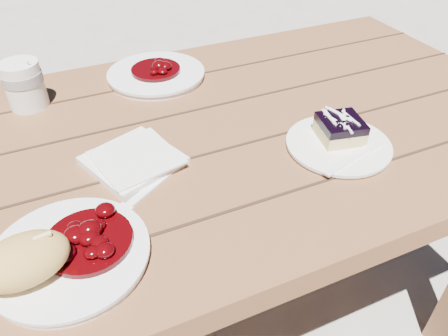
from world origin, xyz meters
name	(u,v)px	position (x,y,z in m)	size (l,w,h in m)	color
picnic_table	(96,221)	(0.00, 0.00, 0.59)	(2.00, 1.55, 0.75)	brown
main_plate	(70,256)	(-0.05, -0.24, 0.76)	(0.23, 0.23, 0.02)	white
goulash_stew	(86,234)	(-0.02, -0.23, 0.79)	(0.13, 0.13, 0.04)	#3A0204
bread_roll	(23,261)	(-0.11, -0.26, 0.80)	(0.12, 0.08, 0.06)	tan
dessert_plate	(338,145)	(0.47, -0.16, 0.76)	(0.20, 0.20, 0.01)	white
blueberry_cake	(340,129)	(0.48, -0.15, 0.78)	(0.09, 0.09, 0.05)	#E1C97B
fork_dessert	(348,161)	(0.45, -0.22, 0.76)	(0.03, 0.16, 0.01)	white
coffee_cup	(24,85)	(-0.07, 0.25, 0.80)	(0.08, 0.08, 0.10)	white
napkin_stack	(133,161)	(0.09, -0.05, 0.76)	(0.15, 0.15, 0.01)	white
fork_table	(151,187)	(0.10, -0.13, 0.75)	(0.03, 0.16, 0.01)	white
second_plate	(156,75)	(0.23, 0.27, 0.76)	(0.23, 0.23, 0.02)	white
second_stew	(155,64)	(0.23, 0.27, 0.79)	(0.12, 0.12, 0.04)	#3A0204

